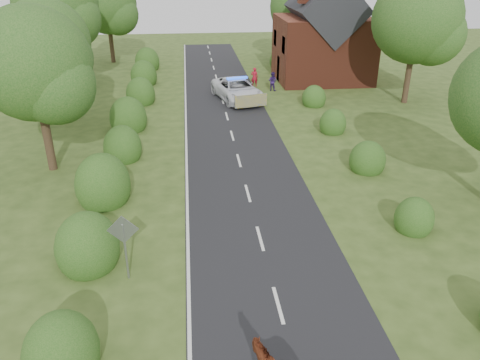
{
  "coord_description": "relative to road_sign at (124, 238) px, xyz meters",
  "views": [
    {
      "loc": [
        -2.55,
        -11.76,
        10.3
      ],
      "look_at": [
        -0.5,
        6.85,
        1.3
      ],
      "focal_mm": 35.0,
      "sensor_mm": 36.0,
      "label": 1
    }
  ],
  "objects": [
    {
      "name": "ground",
      "position": [
        5.0,
        -2.0,
        -1.65
      ],
      "size": [
        120.0,
        120.0,
        0.0
      ],
      "primitive_type": "plane",
      "color": "#354A1C"
    },
    {
      "name": "road",
      "position": [
        5.0,
        13.0,
        -1.64
      ],
      "size": [
        6.0,
        70.0,
        0.02
      ],
      "primitive_type": "cube",
      "color": "black",
      "rests_on": "ground"
    },
    {
      "name": "road_markings",
      "position": [
        3.4,
        10.93,
        -1.63
      ],
      "size": [
        4.96,
        70.0,
        0.01
      ],
      "color": "white",
      "rests_on": "road"
    },
    {
      "name": "hedgerow_left",
      "position": [
        -1.51,
        9.69,
        -0.91
      ],
      "size": [
        2.75,
        50.41,
        3.0
      ],
      "color": "#1A4A13",
      "rests_on": "ground"
    },
    {
      "name": "hedgerow_right",
      "position": [
        11.6,
        9.21,
        -1.1
      ],
      "size": [
        2.1,
        45.78,
        2.1
      ],
      "color": "#1A4A13",
      "rests_on": "ground"
    },
    {
      "name": "tree_left_a",
      "position": [
        -4.75,
        9.86,
        3.69
      ],
      "size": [
        5.74,
        5.6,
        8.38
      ],
      "color": "#332316",
      "rests_on": "ground"
    },
    {
      "name": "tree_left_b",
      "position": [
        -6.25,
        17.86,
        3.39
      ],
      "size": [
        5.74,
        5.6,
        8.07
      ],
      "color": "#332316",
      "rests_on": "ground"
    },
    {
      "name": "tree_left_c",
      "position": [
        -7.7,
        27.83,
        4.88
      ],
      "size": [
        6.97,
        6.8,
        10.22
      ],
      "color": "#332316",
      "rests_on": "ground"
    },
    {
      "name": "tree_left_d",
      "position": [
        -5.23,
        37.85,
        3.98
      ],
      "size": [
        6.15,
        6.0,
        8.89
      ],
      "color": "#332316",
      "rests_on": "ground"
    },
    {
      "name": "tree_right_b",
      "position": [
        19.29,
        19.84,
        4.28
      ],
      "size": [
        6.56,
        6.4,
        9.4
      ],
      "color": "#332316",
      "rests_on": "ground"
    },
    {
      "name": "tree_right_c",
      "position": [
        14.27,
        35.85,
        3.69
      ],
      "size": [
        6.15,
        6.0,
        8.58
      ],
      "color": "#332316",
      "rests_on": "ground"
    },
    {
      "name": "road_sign",
      "position": [
        0.0,
        0.0,
        0.0
      ],
      "size": [
        1.06,
        0.08,
        2.53
      ],
      "color": "gray",
      "rests_on": "ground"
    },
    {
      "name": "house",
      "position": [
        14.49,
        28.0,
        2.13
      ],
      "size": [
        8.0,
        7.4,
        9.17
      ],
      "color": "maroon",
      "rests_on": "ground"
    },
    {
      "name": "police_van",
      "position": [
        6.16,
        22.07,
        -0.82
      ],
      "size": [
        4.1,
        6.51,
        1.82
      ],
      "rotation": [
        0.0,
        0.0,
        0.24
      ],
      "color": "white",
      "rests_on": "ground"
    },
    {
      "name": "pedestrian_red",
      "position": [
        8.1,
        26.19,
        -0.84
      ],
      "size": [
        0.62,
        0.43,
        1.63
      ],
      "primitive_type": "imported",
      "rotation": [
        0.0,
        0.0,
        3.08
      ],
      "color": "#A71226",
      "rests_on": "ground"
    },
    {
      "name": "pedestrian_purple",
      "position": [
        9.42,
        24.63,
        -0.87
      ],
      "size": [
        0.97,
        0.93,
        1.57
      ],
      "primitive_type": "imported",
      "rotation": [
        0.0,
        0.0,
        2.51
      ],
      "color": "#321C58",
      "rests_on": "ground"
    }
  ]
}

